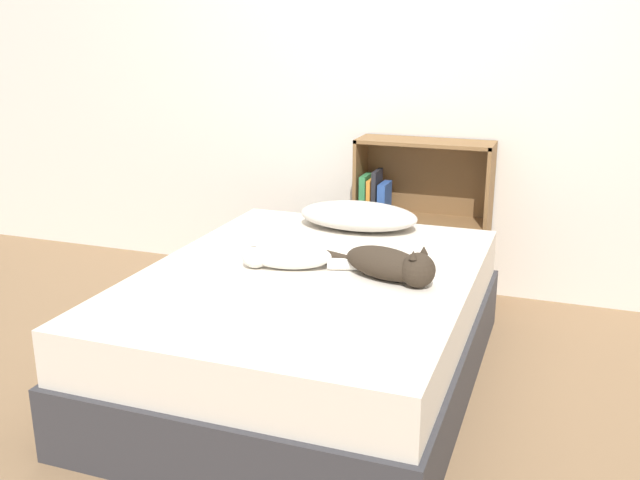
% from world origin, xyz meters
% --- Properties ---
extents(ground_plane, '(8.00, 8.00, 0.00)m').
position_xyz_m(ground_plane, '(0.00, 0.00, 0.00)').
color(ground_plane, '#846647').
extents(wall_back, '(8.00, 0.06, 2.50)m').
position_xyz_m(wall_back, '(0.00, 1.37, 1.25)').
color(wall_back, silver).
rests_on(wall_back, ground_plane).
extents(bed, '(1.40, 1.85, 0.51)m').
position_xyz_m(bed, '(0.00, 0.00, 0.25)').
color(bed, '#333338').
rests_on(bed, ground_plane).
extents(pillow, '(0.62, 0.36, 0.13)m').
position_xyz_m(pillow, '(-0.00, 0.71, 0.58)').
color(pillow, beige).
rests_on(pillow, bed).
extents(cat_light, '(0.53, 0.23, 0.15)m').
position_xyz_m(cat_light, '(-0.11, 0.00, 0.57)').
color(cat_light, white).
rests_on(cat_light, bed).
extents(cat_dark, '(0.55, 0.28, 0.16)m').
position_xyz_m(cat_dark, '(0.35, 0.02, 0.58)').
color(cat_dark, '#33281E').
rests_on(cat_dark, bed).
extents(bookshelf, '(0.75, 0.26, 0.90)m').
position_xyz_m(bookshelf, '(0.20, 1.24, 0.47)').
color(bookshelf, brown).
rests_on(bookshelf, ground_plane).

